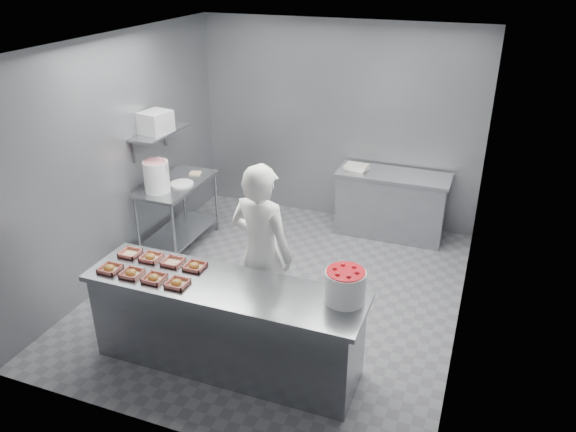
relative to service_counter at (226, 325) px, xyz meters
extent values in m
plane|color=#4C4C51|center=(0.00, 1.35, -0.45)|extent=(4.50, 4.50, 0.00)
plane|color=white|center=(0.00, 1.35, 2.35)|extent=(4.50, 4.50, 0.00)
cube|color=slate|center=(0.00, 3.60, 0.95)|extent=(4.00, 0.04, 2.80)
cube|color=slate|center=(-2.00, 1.35, 0.95)|extent=(0.04, 4.50, 2.80)
cube|color=slate|center=(2.00, 1.35, 0.95)|extent=(0.04, 4.50, 2.80)
cube|color=slate|center=(0.00, 0.00, 0.42)|extent=(2.60, 0.70, 0.05)
cube|color=slate|center=(0.00, 0.00, -0.03)|extent=(2.50, 0.64, 0.85)
cube|color=slate|center=(-1.65, 1.95, 0.43)|extent=(0.60, 1.20, 0.04)
cube|color=slate|center=(-1.65, 1.95, -0.25)|extent=(0.56, 1.15, 0.03)
cylinder|color=slate|center=(-1.91, 1.39, -0.01)|extent=(0.04, 0.04, 0.88)
cylinder|color=slate|center=(-1.39, 1.39, -0.01)|extent=(0.04, 0.04, 0.88)
cylinder|color=slate|center=(-1.91, 2.51, -0.01)|extent=(0.04, 0.04, 0.88)
cylinder|color=slate|center=(-1.39, 2.51, -0.01)|extent=(0.04, 0.04, 0.88)
cube|color=slate|center=(0.90, 3.25, 0.42)|extent=(1.50, 0.60, 0.05)
cube|color=slate|center=(0.90, 3.25, -0.03)|extent=(1.44, 0.55, 0.85)
cube|color=slate|center=(-1.82, 1.95, 1.10)|extent=(0.35, 0.90, 0.03)
cube|color=tan|center=(-1.09, -0.16, 0.47)|extent=(0.18, 0.18, 0.04)
cube|color=white|center=(-1.05, -0.14, 0.46)|extent=(0.10, 0.06, 0.00)
ellipsoid|color=#B3732C|center=(-1.10, -0.16, 0.48)|extent=(0.10, 0.10, 0.05)
cube|color=tan|center=(-0.85, -0.16, 0.47)|extent=(0.18, 0.18, 0.04)
cube|color=white|center=(-0.81, -0.14, 0.46)|extent=(0.10, 0.06, 0.00)
ellipsoid|color=#B3732C|center=(-0.86, -0.16, 0.48)|extent=(0.10, 0.10, 0.05)
cube|color=tan|center=(-0.61, -0.16, 0.47)|extent=(0.18, 0.18, 0.04)
cube|color=white|center=(-0.57, -0.14, 0.46)|extent=(0.10, 0.06, 0.00)
ellipsoid|color=#B3732C|center=(-0.62, -0.16, 0.48)|extent=(0.10, 0.10, 0.05)
cube|color=tan|center=(-0.37, -0.16, 0.47)|extent=(0.18, 0.18, 0.04)
cube|color=white|center=(-0.33, -0.14, 0.46)|extent=(0.10, 0.06, 0.00)
ellipsoid|color=#B3732C|center=(-0.38, -0.16, 0.48)|extent=(0.10, 0.10, 0.05)
cube|color=tan|center=(-1.09, 0.16, 0.47)|extent=(0.18, 0.18, 0.04)
cube|color=white|center=(-1.05, 0.17, 0.46)|extent=(0.10, 0.06, 0.00)
cube|color=tan|center=(-0.85, 0.16, 0.47)|extent=(0.18, 0.18, 0.04)
cube|color=white|center=(-0.81, 0.17, 0.46)|extent=(0.10, 0.06, 0.00)
ellipsoid|color=#B3732C|center=(-0.86, 0.16, 0.48)|extent=(0.10, 0.10, 0.05)
cube|color=tan|center=(-0.61, 0.16, 0.47)|extent=(0.18, 0.18, 0.04)
cube|color=white|center=(-0.57, 0.17, 0.46)|extent=(0.10, 0.06, 0.00)
cube|color=tan|center=(-0.37, 0.16, 0.47)|extent=(0.18, 0.18, 0.04)
cube|color=white|center=(-0.33, 0.17, 0.46)|extent=(0.10, 0.06, 0.00)
ellipsoid|color=#B3732C|center=(-0.38, 0.16, 0.48)|extent=(0.10, 0.10, 0.05)
imported|color=white|center=(0.12, 0.60, 0.48)|extent=(0.75, 0.56, 1.86)
cylinder|color=silver|center=(1.08, 0.14, 0.59)|extent=(0.35, 0.35, 0.28)
cylinder|color=red|center=(1.08, 0.14, 0.72)|extent=(0.33, 0.33, 0.04)
cylinder|color=silver|center=(-1.71, 1.63, 0.64)|extent=(0.31, 0.31, 0.39)
cylinder|color=#CB657D|center=(-1.71, 1.63, 0.83)|extent=(0.29, 0.29, 0.02)
torus|color=slate|center=(-1.71, 1.63, 0.76)|extent=(0.32, 0.01, 0.32)
cylinder|color=silver|center=(-1.55, 1.92, 0.46)|extent=(0.39, 0.39, 0.02)
cube|color=#CCB28C|center=(-1.57, 2.31, 0.46)|extent=(0.17, 0.15, 0.02)
cube|color=gray|center=(-1.82, 1.88, 1.24)|extent=(0.37, 0.40, 0.26)
cube|color=silver|center=(0.39, 3.25, 0.48)|extent=(0.34, 0.28, 0.06)
camera|label=1|loc=(2.05, -3.78, 3.16)|focal=35.00mm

